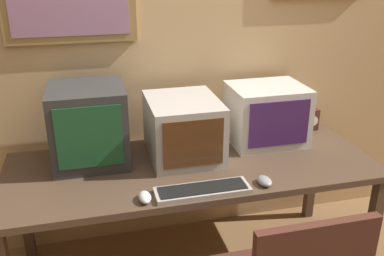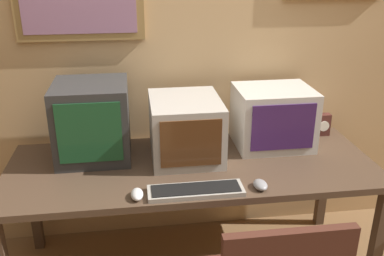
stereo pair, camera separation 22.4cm
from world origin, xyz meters
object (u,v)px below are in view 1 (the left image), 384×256
monitor_left (89,125)px  desk_clock (311,120)px  keyboard_main (203,190)px  mouse_far_corner (145,197)px  monitor_right (266,114)px  monitor_center (183,128)px  mouse_near_keyboard (264,181)px

monitor_left → desk_clock: monitor_left is taller
keyboard_main → mouse_far_corner: (-0.28, -0.01, 0.01)m
monitor_left → monitor_right: bearing=0.7°
monitor_center → keyboard_main: bearing=-90.5°
monitor_left → monitor_center: bearing=-7.1°
keyboard_main → mouse_far_corner: bearing=-178.4°
keyboard_main → desk_clock: desk_clock is taller
monitor_left → mouse_far_corner: size_ratio=4.10×
monitor_left → mouse_near_keyboard: size_ratio=4.17×
keyboard_main → mouse_far_corner: mouse_far_corner is taller
mouse_far_corner → desk_clock: bearing=27.1°
monitor_center → monitor_right: bearing=8.2°
monitor_left → mouse_near_keyboard: monitor_left is taller
monitor_left → monitor_center: monitor_left is taller
desk_clock → keyboard_main: bearing=-146.4°
monitor_right → mouse_far_corner: (-0.81, -0.50, -0.15)m
keyboard_main → desk_clock: (0.88, 0.59, 0.06)m
monitor_center → mouse_near_keyboard: (0.31, -0.42, -0.15)m
monitor_left → mouse_near_keyboard: 0.97m
mouse_near_keyboard → mouse_far_corner: 0.60m
monitor_left → keyboard_main: (0.50, -0.48, -0.20)m
mouse_near_keyboard → monitor_left: bearing=149.5°
monitor_center → mouse_near_keyboard: bearing=-53.2°
monitor_left → mouse_far_corner: 0.57m
monitor_right → mouse_near_keyboard: 0.56m
monitor_right → mouse_far_corner: size_ratio=4.23×
mouse_far_corner → keyboard_main: bearing=1.6°
mouse_far_corner → monitor_right: bearing=31.9°
monitor_center → monitor_right: 0.53m
monitor_right → mouse_near_keyboard: bearing=-113.2°
monitor_center → desk_clock: bearing=10.9°
monitor_left → desk_clock: (1.39, 0.11, -0.14)m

